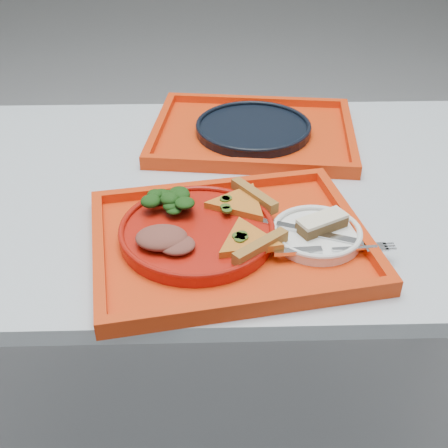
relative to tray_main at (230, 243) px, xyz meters
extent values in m
plane|color=gray|center=(-0.07, 0.21, -0.76)|extent=(10.00, 10.00, 0.00)
cube|color=silver|center=(-0.07, 0.21, -0.02)|extent=(1.60, 0.80, 0.03)
cube|color=red|center=(0.00, 0.00, 0.00)|extent=(0.50, 0.42, 0.01)
cube|color=red|center=(0.07, 0.41, 0.00)|extent=(0.49, 0.40, 0.01)
cylinder|color=#A1140A|center=(-0.05, 0.01, 0.02)|extent=(0.26, 0.26, 0.02)
cylinder|color=white|center=(0.15, 0.00, 0.01)|extent=(0.15, 0.15, 0.01)
cylinder|color=black|center=(0.07, 0.41, 0.01)|extent=(0.26, 0.26, 0.02)
ellipsoid|color=black|center=(-0.10, 0.07, 0.04)|extent=(0.08, 0.07, 0.04)
ellipsoid|color=brown|center=(-0.11, -0.03, 0.04)|extent=(0.08, 0.07, 0.03)
cube|color=#462D17|center=(0.15, 0.01, 0.03)|extent=(0.09, 0.07, 0.02)
cube|color=beige|center=(0.15, 0.01, 0.04)|extent=(0.09, 0.07, 0.01)
cube|color=silver|center=(0.14, -0.01, 0.02)|extent=(0.18, 0.08, 0.01)
cube|color=silver|center=(0.16, -0.05, 0.02)|extent=(0.19, 0.03, 0.01)
camera|label=1|loc=(-0.03, -0.75, 0.57)|focal=45.00mm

